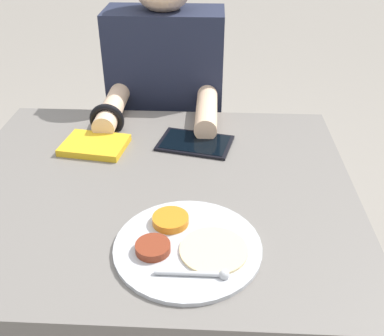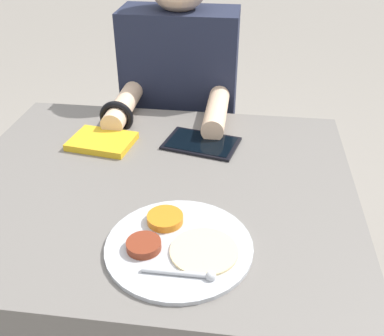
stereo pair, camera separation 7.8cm
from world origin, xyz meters
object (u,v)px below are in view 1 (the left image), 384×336
tablet_device (195,143)px  red_notebook (95,146)px  thali_tray (186,245)px  person_diner (167,127)px

tablet_device → red_notebook: bearing=-172.8°
thali_tray → red_notebook: (-0.30, 0.42, 0.00)m
thali_tray → person_diner: bearing=98.5°
red_notebook → person_diner: size_ratio=0.17×
thali_tray → person_diner: 0.87m
person_diner → thali_tray: bearing=-81.5°
thali_tray → person_diner: size_ratio=0.26×
red_notebook → tablet_device: (0.29, 0.04, -0.00)m
red_notebook → person_diner: person_diner is taller
thali_tray → tablet_device: bearing=90.1°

